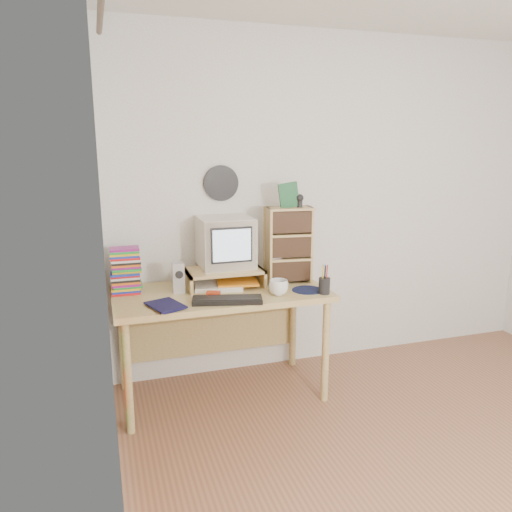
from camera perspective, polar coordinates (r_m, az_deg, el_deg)
floor at (r=3.00m, az=25.02°, el=-23.28°), size 3.50×3.50×0.00m
back_wall at (r=3.92m, az=9.36°, el=5.95°), size 3.50×0.00×3.50m
left_wall at (r=1.77m, az=-16.39°, el=-2.86°), size 0.00×3.50×3.50m
curtain at (r=2.26m, az=-15.59°, el=-2.04°), size 0.00×2.20×2.20m
wall_disc at (r=3.55m, az=-4.02°, el=8.30°), size 0.25×0.02×0.25m
desk at (r=3.42m, az=-4.28°, el=-5.85°), size 1.40×0.70×0.75m
monitor_riser at (r=3.40m, az=-3.67°, el=-1.93°), size 0.52×0.30×0.12m
crt_monitor at (r=3.41m, az=-3.36°, el=1.50°), size 0.36×0.36×0.34m
speaker_left at (r=3.29m, az=-8.87°, el=-2.46°), size 0.08×0.08×0.20m
speaker_right at (r=3.47m, az=2.08°, el=-1.41°), size 0.08×0.08×0.21m
keyboard at (r=3.09m, az=-3.30°, el=-5.05°), size 0.45×0.24×0.03m
dvd_stack at (r=3.34m, az=-14.64°, el=-1.99°), size 0.19×0.13×0.26m
cd_rack at (r=3.48m, az=3.80°, el=1.27°), size 0.33×0.21×0.53m
mug at (r=3.22m, az=2.59°, el=-3.60°), size 0.16×0.16×0.10m
diary at (r=3.00m, az=-11.80°, el=-5.69°), size 0.25×0.22×0.04m
mousepad at (r=3.34m, az=5.90°, el=-3.89°), size 0.23×0.23×0.00m
pen_cup at (r=3.26m, az=7.82°, el=-3.04°), size 0.08×0.08×0.15m
papers at (r=3.39m, az=-3.51°, el=-3.24°), size 0.35×0.29×0.04m
red_box at (r=3.17m, az=-4.89°, el=-4.46°), size 0.10×0.08×0.04m
game_box at (r=3.42m, az=3.75°, el=6.96°), size 0.13×0.04×0.17m
webcam at (r=3.44m, az=5.02°, el=6.32°), size 0.06×0.06×0.09m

